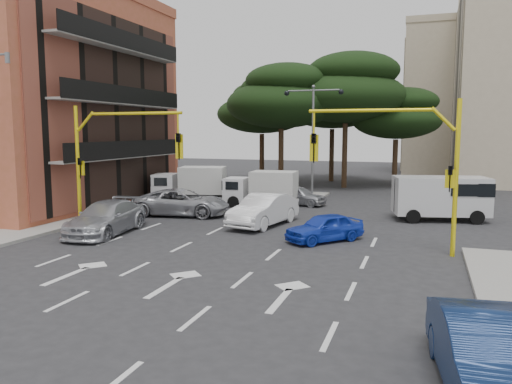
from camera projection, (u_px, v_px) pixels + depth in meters
ground at (226, 251)px, 20.10m from camera, size 120.00×120.00×0.00m
median_strip at (312, 198)px, 35.12m from camera, size 1.40×6.00×0.15m
apartment_orange at (17, 99)px, 32.51m from camera, size 15.19×16.15×13.70m
apartment_beige_far at (479, 99)px, 56.26m from camera, size 16.20×12.15×16.70m
pine_left_near at (282, 96)px, 41.05m from camera, size 9.15×9.15×10.23m
pine_center at (347, 88)px, 41.24m from camera, size 9.98×9.98×11.16m
pine_left_far at (262, 107)px, 45.85m from camera, size 8.32×8.32×9.30m
pine_right at (397, 114)px, 42.10m from camera, size 7.49×7.49×8.37m
pine_back at (333, 100)px, 46.67m from camera, size 9.15×9.15×10.23m
signal_mast_right at (407, 155)px, 19.31m from camera, size 5.79×0.37×6.00m
signal_mast_left at (109, 150)px, 23.67m from camera, size 5.79×0.37×6.00m
street_lamp_center at (313, 122)px, 34.46m from camera, size 4.16×0.36×7.77m
car_white_hatch at (264, 210)px, 25.35m from camera, size 2.61×5.13×1.61m
car_blue_compact at (325, 227)px, 21.75m from camera, size 3.47×3.65×1.23m
car_silver_wagon at (106, 218)px, 23.33m from camera, size 2.62×5.38×1.51m
car_silver_cross_a at (182, 202)px, 28.36m from camera, size 5.75×3.31×1.51m
car_silver_cross_b at (298, 195)px, 32.32m from camera, size 3.89×2.18×1.25m
car_navy_parked at (488, 355)px, 9.10m from camera, size 2.19×4.69×1.49m
van_white at (440, 198)px, 26.73m from camera, size 5.18×3.22×2.41m
box_truck_a at (190, 184)px, 33.57m from camera, size 5.22×3.15×2.40m
box_truck_b at (261, 189)px, 31.55m from camera, size 4.74×2.23×2.27m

